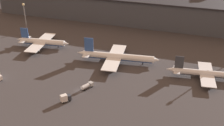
% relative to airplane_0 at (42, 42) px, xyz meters
% --- Properties ---
extents(ground, '(600.00, 600.00, 0.00)m').
position_rel_airplane_0_xyz_m(ground, '(45.36, -41.15, -3.29)').
color(ground, '#383538').
extents(terminal_building, '(240.77, 28.60, 20.55)m').
position_rel_airplane_0_xyz_m(terminal_building, '(45.36, 67.25, 7.03)').
color(terminal_building, '#3D424C').
rests_on(terminal_building, ground).
extents(airplane_0, '(36.78, 33.05, 11.98)m').
position_rel_airplane_0_xyz_m(airplane_0, '(0.00, 0.00, 0.00)').
color(airplane_0, white).
rests_on(airplane_0, ground).
extents(airplane_1, '(49.27, 35.74, 13.85)m').
position_rel_airplane_0_xyz_m(airplane_1, '(53.38, -5.46, 0.14)').
color(airplane_1, white).
rests_on(airplane_1, ground).
extents(airplane_2, '(45.86, 27.73, 11.54)m').
position_rel_airplane_0_xyz_m(airplane_2, '(105.02, -8.08, -0.35)').
color(airplane_2, silver).
rests_on(airplane_2, ground).
extents(service_vehicle_0, '(4.94, 7.11, 2.69)m').
position_rel_airplane_0_xyz_m(service_vehicle_0, '(48.40, -37.79, -1.69)').
color(service_vehicle_0, '#9EA3A8').
rests_on(service_vehicle_0, ground).
extents(service_vehicle_1, '(4.75, 5.02, 3.86)m').
position_rel_airplane_0_xyz_m(service_vehicle_1, '(43.56, -51.50, -1.21)').
color(service_vehicle_1, '#282D38').
rests_on(service_vehicle_1, ground).
extents(lamp_post_0, '(1.80, 1.80, 21.23)m').
position_rel_airplane_0_xyz_m(lamp_post_0, '(-26.47, 21.18, 10.51)').
color(lamp_post_0, slate).
rests_on(lamp_post_0, ground).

